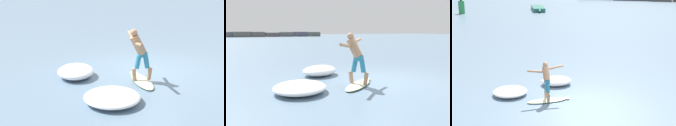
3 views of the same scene
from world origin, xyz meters
TOP-DOWN VIEW (x-y plane):
  - ground_plane at (0.00, 0.00)m, footprint 200.00×200.00m
  - surfboard at (-1.34, -0.28)m, footprint 1.71×1.50m
  - surfer at (-1.44, -0.21)m, footprint 1.28×1.03m
  - wave_foam_at_tail at (-3.25, -0.22)m, footprint 2.09×2.08m
  - wave_foam_at_nose at (-1.86, 1.82)m, footprint 1.88×1.78m

SIDE VIEW (x-z plane):
  - ground_plane at x=0.00m, z-range 0.00..0.00m
  - surfboard at x=-1.34m, z-range -0.07..0.15m
  - wave_foam_at_tail at x=-3.25m, z-range 0.00..0.30m
  - wave_foam_at_nose at x=-1.86m, z-range 0.00..0.39m
  - surfer at x=-1.44m, z-range 0.23..1.83m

